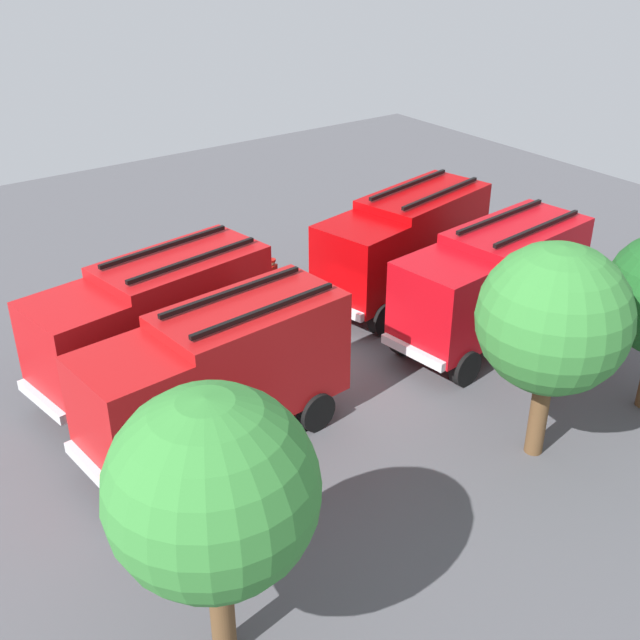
{
  "coord_description": "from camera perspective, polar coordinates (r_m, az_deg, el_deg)",
  "views": [
    {
      "loc": [
        12.36,
        17.13,
        12.61
      ],
      "look_at": [
        0.0,
        0.0,
        1.4
      ],
      "focal_mm": 44.08,
      "sensor_mm": 36.0,
      "label": 1
    }
  ],
  "objects": [
    {
      "name": "firefighter_4",
      "position": [
        24.54,
        17.45,
        -1.94
      ],
      "size": [
        0.35,
        0.47,
        1.64
      ],
      "rotation": [
        0.0,
        0.0,
        3.43
      ],
      "color": "black",
      "rests_on": "ground"
    },
    {
      "name": "fire_truck_2",
      "position": [
        25.31,
        12.42,
        2.86
      ],
      "size": [
        7.42,
        3.38,
        3.88
      ],
      "rotation": [
        0.0,
        0.0,
        0.11
      ],
      "color": "#BB0B13",
      "rests_on": "ground"
    },
    {
      "name": "fire_truck_0",
      "position": [
        27.8,
        6.12,
        5.69
      ],
      "size": [
        7.54,
        3.91,
        3.88
      ],
      "rotation": [
        0.0,
        0.0,
        0.2
      ],
      "color": "#B00407",
      "rests_on": "ground"
    },
    {
      "name": "traffic_cone_0",
      "position": [
        25.45,
        0.23,
        -0.95
      ],
      "size": [
        0.44,
        0.44,
        0.63
      ],
      "primitive_type": "cone",
      "color": "#F2600C",
      "rests_on": "ground"
    },
    {
      "name": "firefighter_0",
      "position": [
        27.58,
        -3.48,
        2.97
      ],
      "size": [
        0.48,
        0.43,
        1.75
      ],
      "rotation": [
        0.0,
        0.0,
        2.14
      ],
      "color": "black",
      "rests_on": "ground"
    },
    {
      "name": "ground_plane",
      "position": [
        24.6,
        0.0,
        -2.88
      ],
      "size": [
        46.78,
        46.78,
        0.0
      ],
      "primitive_type": "plane",
      "color": "#4C4C51"
    },
    {
      "name": "firefighter_2",
      "position": [
        29.66,
        2.63,
        4.89
      ],
      "size": [
        0.47,
        0.35,
        1.78
      ],
      "rotation": [
        0.0,
        0.0,
        4.43
      ],
      "color": "black",
      "rests_on": "ground"
    },
    {
      "name": "tree_1",
      "position": [
        19.46,
        16.59,
        0.04
      ],
      "size": [
        3.72,
        3.72,
        5.77
      ],
      "color": "brown",
      "rests_on": "ground"
    },
    {
      "name": "fire_truck_1",
      "position": [
        23.0,
        -12.0,
        0.25
      ],
      "size": [
        7.48,
        3.62,
        3.88
      ],
      "rotation": [
        0.0,
        0.0,
        0.15
      ],
      "color": "#B51114",
      "rests_on": "ground"
    },
    {
      "name": "tree_2",
      "position": [
        13.63,
        -7.81,
        -12.23
      ],
      "size": [
        3.72,
        3.72,
        5.76
      ],
      "color": "brown",
      "rests_on": "ground"
    },
    {
      "name": "firefighter_1",
      "position": [
        30.65,
        1.75,
        5.49
      ],
      "size": [
        0.48,
        0.38,
        1.63
      ],
      "rotation": [
        0.0,
        0.0,
        4.31
      ],
      "color": "black",
      "rests_on": "ground"
    },
    {
      "name": "fire_truck_3",
      "position": [
        20.07,
        -7.45,
        -3.73
      ],
      "size": [
        7.39,
        3.28,
        3.88
      ],
      "rotation": [
        0.0,
        0.0,
        0.09
      ],
      "color": "#AF1213",
      "rests_on": "ground"
    }
  ]
}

